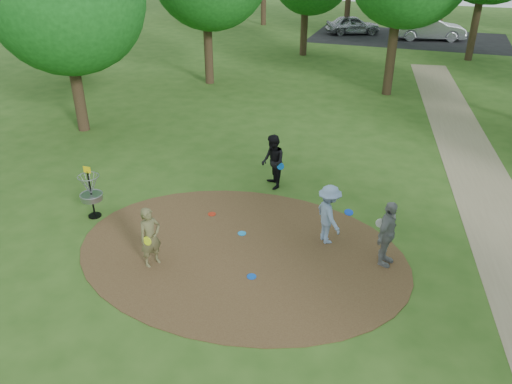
% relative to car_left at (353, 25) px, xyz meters
% --- Properties ---
extents(ground, '(100.00, 100.00, 0.00)m').
position_rel_car_left_xyz_m(ground, '(2.20, -30.21, -0.69)').
color(ground, '#2D5119').
rests_on(ground, ground).
extents(dirt_clearing, '(8.40, 8.40, 0.02)m').
position_rel_car_left_xyz_m(dirt_clearing, '(2.20, -30.21, -0.68)').
color(dirt_clearing, '#47301C').
rests_on(dirt_clearing, ground).
extents(parking_lot, '(14.00, 8.00, 0.01)m').
position_rel_car_left_xyz_m(parking_lot, '(4.20, -0.21, -0.68)').
color(parking_lot, black).
rests_on(parking_lot, ground).
extents(player_observer_with_disc, '(0.58, 0.66, 1.53)m').
position_rel_car_left_xyz_m(player_observer_with_disc, '(0.39, -31.38, 0.08)').
color(player_observer_with_disc, brown).
rests_on(player_observer_with_disc, ground).
extents(player_throwing_with_disc, '(1.19, 1.18, 1.60)m').
position_rel_car_left_xyz_m(player_throwing_with_disc, '(4.15, -29.03, 0.11)').
color(player_throwing_with_disc, '#869DC8').
rests_on(player_throwing_with_disc, ground).
extents(player_walking_with_disc, '(0.99, 1.05, 1.71)m').
position_rel_car_left_xyz_m(player_walking_with_disc, '(1.90, -26.54, 0.17)').
color(player_walking_with_disc, black).
rests_on(player_walking_with_disc, ground).
extents(player_waiting_with_disc, '(0.66, 1.06, 1.69)m').
position_rel_car_left_xyz_m(player_waiting_with_disc, '(5.64, -29.54, 0.16)').
color(player_waiting_with_disc, gray).
rests_on(player_waiting_with_disc, ground).
extents(disc_ground_cyan, '(0.22, 0.22, 0.02)m').
position_rel_car_left_xyz_m(disc_ground_cyan, '(1.95, -29.44, -0.66)').
color(disc_ground_cyan, '#1B8DDA').
rests_on(disc_ground_cyan, dirt_clearing).
extents(disc_ground_blue, '(0.22, 0.22, 0.02)m').
position_rel_car_left_xyz_m(disc_ground_blue, '(2.82, -31.10, -0.66)').
color(disc_ground_blue, '#0B48BF').
rests_on(disc_ground_blue, dirt_clearing).
extents(disc_ground_red, '(0.22, 0.22, 0.02)m').
position_rel_car_left_xyz_m(disc_ground_red, '(0.79, -28.76, -0.66)').
color(disc_ground_red, red).
rests_on(disc_ground_red, dirt_clearing).
extents(car_left, '(4.35, 3.09, 1.38)m').
position_rel_car_left_xyz_m(car_left, '(0.00, 0.00, 0.00)').
color(car_left, '#94969A').
rests_on(car_left, ground).
extents(car_right, '(5.14, 2.73, 1.61)m').
position_rel_car_left_xyz_m(car_right, '(5.66, -0.45, 0.12)').
color(car_right, '#AEAFB6').
rests_on(car_right, ground).
extents(disc_golf_basket, '(0.63, 0.63, 1.54)m').
position_rel_car_left_xyz_m(disc_golf_basket, '(-2.30, -29.91, 0.19)').
color(disc_golf_basket, black).
rests_on(disc_golf_basket, ground).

